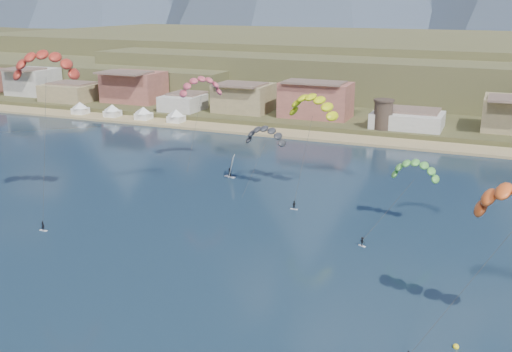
{
  "coord_description": "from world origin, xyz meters",
  "views": [
    {
      "loc": [
        35.1,
        -52.21,
        37.19
      ],
      "look_at": [
        0.0,
        32.0,
        10.0
      ],
      "focal_mm": 41.28,
      "sensor_mm": 36.0,
      "label": 1
    }
  ],
  "objects_px": {
    "kitesurfer_red": "(44,60)",
    "kitesurfer_yellow": "(313,102)",
    "windsurfer": "(231,170)",
    "watchtower": "(383,114)",
    "kitesurfer_green": "(415,167)",
    "buoy": "(456,347)"
  },
  "relations": [
    {
      "from": "kitesurfer_red",
      "to": "kitesurfer_yellow",
      "type": "distance_m",
      "value": 49.5
    },
    {
      "from": "windsurfer",
      "to": "kitesurfer_green",
      "type": "bearing_deg",
      "value": -18.99
    },
    {
      "from": "kitesurfer_red",
      "to": "kitesurfer_yellow",
      "type": "bearing_deg",
      "value": 34.86
    },
    {
      "from": "kitesurfer_yellow",
      "to": "windsurfer",
      "type": "xyz_separation_m",
      "value": [
        -19.52,
        3.61,
        -16.84
      ]
    },
    {
      "from": "kitesurfer_red",
      "to": "buoy",
      "type": "bearing_deg",
      "value": -14.98
    },
    {
      "from": "kitesurfer_red",
      "to": "kitesurfer_yellow",
      "type": "relative_size",
      "value": 1.39
    },
    {
      "from": "kitesurfer_green",
      "to": "watchtower",
      "type": "bearing_deg",
      "value": 104.98
    },
    {
      "from": "kitesurfer_yellow",
      "to": "kitesurfer_green",
      "type": "height_order",
      "value": "kitesurfer_yellow"
    },
    {
      "from": "windsurfer",
      "to": "buoy",
      "type": "bearing_deg",
      "value": -44.57
    },
    {
      "from": "kitesurfer_yellow",
      "to": "buoy",
      "type": "relative_size",
      "value": 30.96
    },
    {
      "from": "kitesurfer_green",
      "to": "buoy",
      "type": "relative_size",
      "value": 22.22
    },
    {
      "from": "watchtower",
      "to": "kitesurfer_red",
      "type": "relative_size",
      "value": 0.28
    },
    {
      "from": "kitesurfer_red",
      "to": "windsurfer",
      "type": "bearing_deg",
      "value": 56.98
    },
    {
      "from": "kitesurfer_yellow",
      "to": "windsurfer",
      "type": "relative_size",
      "value": 4.55
    },
    {
      "from": "kitesurfer_yellow",
      "to": "buoy",
      "type": "height_order",
      "value": "kitesurfer_yellow"
    },
    {
      "from": "kitesurfer_yellow",
      "to": "buoy",
      "type": "xyz_separation_m",
      "value": [
        31.9,
        -47.04,
        -18.25
      ]
    },
    {
      "from": "buoy",
      "to": "kitesurfer_red",
      "type": "bearing_deg",
      "value": 165.02
    },
    {
      "from": "kitesurfer_green",
      "to": "windsurfer",
      "type": "relative_size",
      "value": 3.27
    },
    {
      "from": "kitesurfer_red",
      "to": "kitesurfer_green",
      "type": "distance_m",
      "value": 66.04
    },
    {
      "from": "kitesurfer_red",
      "to": "buoy",
      "type": "height_order",
      "value": "kitesurfer_red"
    },
    {
      "from": "kitesurfer_red",
      "to": "windsurfer",
      "type": "xyz_separation_m",
      "value": [
        20.43,
        31.43,
        -25.85
      ]
    },
    {
      "from": "windsurfer",
      "to": "watchtower",
      "type": "bearing_deg",
      "value": 67.07
    }
  ]
}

